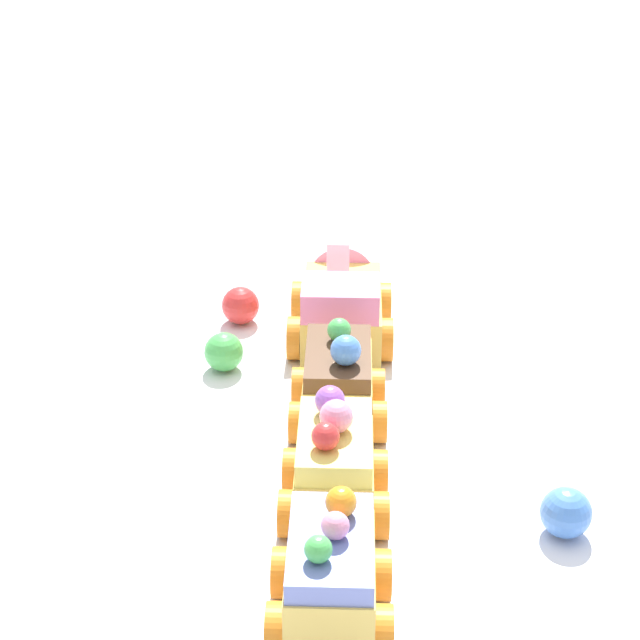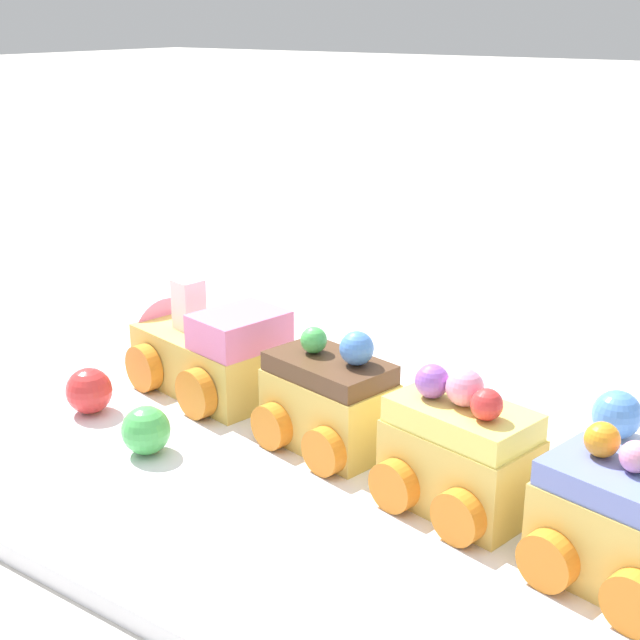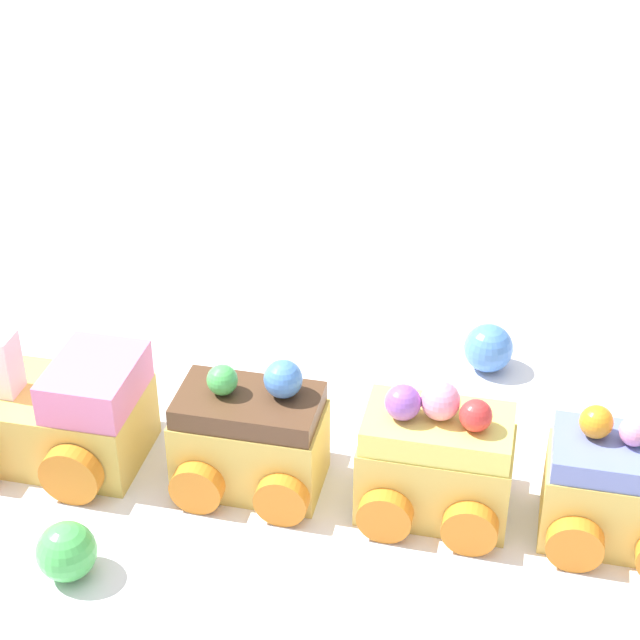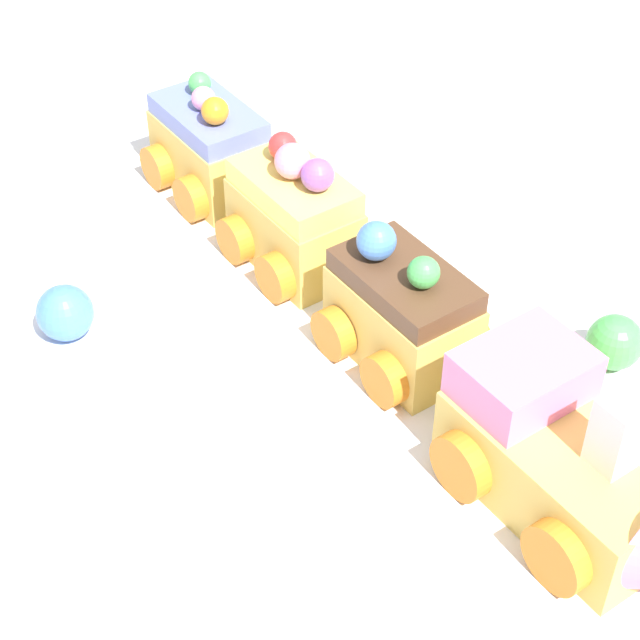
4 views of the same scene
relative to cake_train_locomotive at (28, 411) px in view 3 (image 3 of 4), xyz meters
The scene contains 8 objects.
ground_plane 0.15m from the cake_train_locomotive, behind, with size 10.00×10.00×0.00m, color beige.
display_board 0.15m from the cake_train_locomotive, behind, with size 0.81×0.41×0.01m, color white.
cake_train_locomotive is the anchor object (origin of this frame).
cake_car_chocolate 0.13m from the cake_train_locomotive, 168.94° to the left, with size 0.08×0.08×0.08m.
cake_car_lemon 0.22m from the cake_train_locomotive, 168.83° to the left, with size 0.08×0.08×0.08m.
cake_car_blueberry 0.32m from the cake_train_locomotive, 168.88° to the left, with size 0.08×0.08×0.07m.
gumball_green 0.10m from the cake_train_locomotive, 113.64° to the left, with size 0.03×0.03×0.03m, color #4CBC56.
gumball_blue 0.28m from the cake_train_locomotive, 161.89° to the right, with size 0.03×0.03×0.03m, color #4C84E0.
Camera 3 is at (-0.03, 0.47, 0.39)m, focal length 60.00 mm.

